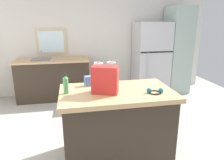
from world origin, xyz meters
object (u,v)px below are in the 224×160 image
at_px(shopping_bag, 105,80).
at_px(ear_defenders, 155,91).
at_px(refrigerator, 151,59).
at_px(small_box, 89,81).
at_px(bottle, 66,85).
at_px(tall_cabinet, 177,51).
at_px(kitchen_island, 117,125).

xyz_separation_m(shopping_bag, ear_defenders, (0.57, -0.12, -0.14)).
bearing_deg(ear_defenders, refrigerator, 69.36).
distance_m(small_box, bottle, 0.39).
height_order(refrigerator, tall_cabinet, tall_cabinet).
xyz_separation_m(refrigerator, ear_defenders, (-0.94, -2.50, 0.09)).
bearing_deg(shopping_bag, tall_cabinet, 47.42).
relative_size(tall_cabinet, small_box, 16.24).
distance_m(small_box, ear_defenders, 0.86).
xyz_separation_m(kitchen_island, bottle, (-0.60, 0.02, 0.57)).
relative_size(shopping_bag, bottle, 1.53).
xyz_separation_m(refrigerator, shopping_bag, (-1.51, -2.38, 0.23)).
distance_m(refrigerator, small_box, 2.65).
bearing_deg(small_box, refrigerator, 50.78).
bearing_deg(tall_cabinet, refrigerator, -179.98).
height_order(kitchen_island, refrigerator, refrigerator).
relative_size(small_box, ear_defenders, 0.64).
xyz_separation_m(small_box, bottle, (-0.29, -0.25, 0.05)).
distance_m(kitchen_island, ear_defenders, 0.66).
bearing_deg(small_box, kitchen_island, -41.55).
height_order(tall_cabinet, ear_defenders, tall_cabinet).
bearing_deg(bottle, kitchen_island, -2.34).
relative_size(bottle, ear_defenders, 1.23).
relative_size(refrigerator, bottle, 7.09).
bearing_deg(kitchen_island, shopping_bag, -161.85).
height_order(refrigerator, small_box, refrigerator).
bearing_deg(ear_defenders, shopping_bag, 168.30).
bearing_deg(ear_defenders, kitchen_island, 158.18).
bearing_deg(bottle, shopping_bag, -9.42).
bearing_deg(ear_defenders, small_box, 148.74).
relative_size(shopping_bag, small_box, 2.90).
bearing_deg(refrigerator, small_box, -129.22).
bearing_deg(bottle, small_box, 41.07).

